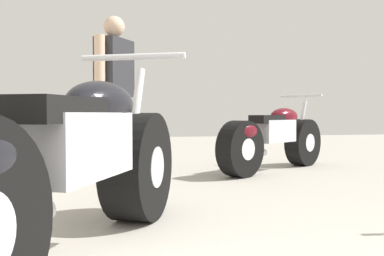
{
  "coord_description": "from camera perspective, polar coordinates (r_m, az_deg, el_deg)",
  "views": [
    {
      "loc": [
        -0.74,
        -0.24,
        0.65
      ],
      "look_at": [
        -0.03,
        3.18,
        0.53
      ],
      "focal_mm": 39.52,
      "sensor_mm": 36.0,
      "label": 1
    }
  ],
  "objects": [
    {
      "name": "motorcycle_black_naked",
      "position": [
        4.87,
        10.86,
        -1.4
      ],
      "size": [
        1.66,
        1.26,
        0.89
      ],
      "color": "black",
      "rests_on": "ground_plane"
    },
    {
      "name": "ground_plane",
      "position": [
        3.72,
        -0.06,
        -8.14
      ],
      "size": [
        16.1,
        16.1,
        0.0
      ],
      "primitive_type": "plane",
      "color": "#A8A399"
    },
    {
      "name": "mechanic_in_blue",
      "position": [
        4.86,
        -10.41,
        5.87
      ],
      "size": [
        0.48,
        0.64,
        1.75
      ],
      "color": "#384766",
      "rests_on": "ground_plane"
    },
    {
      "name": "motorcycle_maroon_cruiser",
      "position": [
        1.89,
        -15.63,
        -5.42
      ],
      "size": [
        1.13,
        2.06,
        1.01
      ],
      "color": "black",
      "rests_on": "ground_plane"
    }
  ]
}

